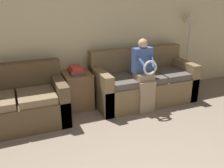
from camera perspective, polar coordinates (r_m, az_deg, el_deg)
name	(u,v)px	position (r m, az deg, el deg)	size (l,w,h in m)	color
wall_back	(71,33)	(4.51, -9.42, 11.40)	(7.78, 0.06, 2.55)	beige
couch_main	(142,83)	(4.71, 6.98, 0.22)	(1.86, 0.86, 0.96)	brown
couch_side	(17,104)	(4.13, -20.85, -4.35)	(1.48, 0.85, 0.91)	brown
child_left_seated	(144,73)	(4.23, 7.38, 2.48)	(0.34, 0.37, 1.24)	gray
side_shelf	(78,90)	(4.46, -7.86, -1.31)	(0.48, 0.53, 0.63)	brown
book_stack	(76,70)	(4.33, -8.20, 3.17)	(0.24, 0.30, 0.13)	#4C4C56
floor_lamp	(190,28)	(5.39, 17.41, 12.12)	(0.27, 0.27, 1.57)	#2D2B28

